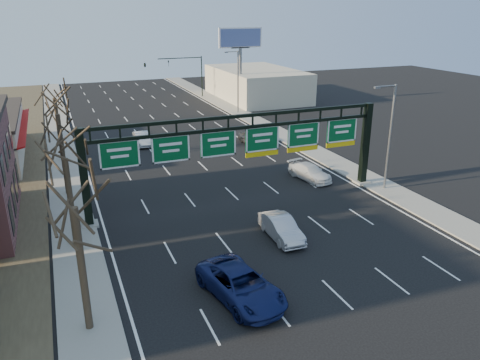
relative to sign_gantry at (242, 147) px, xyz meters
name	(u,v)px	position (x,y,z in m)	size (l,w,h in m)	color
ground	(286,246)	(-0.16, -8.00, -4.63)	(160.00, 160.00, 0.00)	black
sidewalk_left	(65,175)	(-12.96, 12.00, -4.57)	(3.00, 120.00, 0.12)	gray
sidewalk_right	(306,147)	(12.64, 12.00, -4.57)	(3.00, 120.00, 0.12)	gray
lane_markings	(197,160)	(-0.16, 12.00, -4.62)	(21.60, 120.00, 0.01)	white
sign_gantry	(242,147)	(0.00, 0.00, 0.00)	(24.60, 1.20, 7.20)	black
building_right_distant	(256,84)	(19.84, 42.00, -2.13)	(12.00, 20.00, 5.00)	#B8AF98
tree_near	(71,186)	(-12.96, -12.00, 2.86)	(3.60, 3.60, 8.86)	#30251B
tree_gantry	(63,142)	(-12.96, -3.00, 2.48)	(3.60, 3.60, 8.48)	#30251B
tree_mid	(56,101)	(-12.96, 7.00, 3.23)	(3.60, 3.60, 9.24)	#30251B
tree_far	(53,87)	(-12.96, 17.00, 2.86)	(3.60, 3.60, 8.86)	#30251B
streetlight_near	(389,132)	(12.31, -2.00, 0.45)	(2.15, 0.22, 9.00)	slate
streetlight_far	(237,79)	(12.31, 32.00, 0.45)	(2.15, 0.22, 9.00)	slate
billboard_right	(240,47)	(14.84, 36.98, 4.43)	(7.00, 0.50, 12.00)	slate
traffic_signal_mast	(167,67)	(5.53, 47.00, 0.87)	(10.16, 0.54, 7.00)	black
car_blue_suv	(241,285)	(-5.17, -12.35, -3.80)	(2.75, 5.97, 1.66)	#121C51
car_silver_sedan	(281,228)	(0.03, -6.85, -3.88)	(1.59, 4.56, 1.50)	#B4B4B9
car_white_wagon	(310,172)	(7.73, 2.64, -3.94)	(1.92, 4.73, 1.37)	white
car_grey_far	(251,138)	(7.50, 15.54, -3.90)	(1.72, 4.27, 1.46)	#3F4244
car_silver_distant	(142,139)	(-4.22, 19.87, -3.91)	(1.53, 4.38, 1.44)	silver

